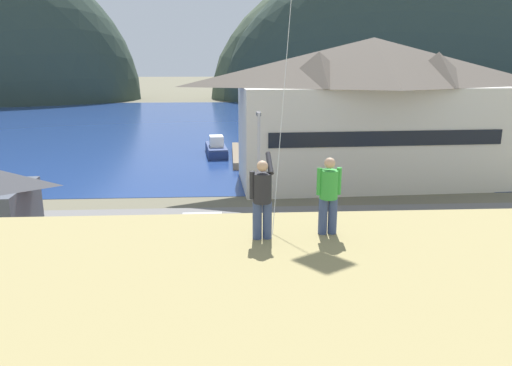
{
  "coord_description": "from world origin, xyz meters",
  "views": [
    {
      "loc": [
        -0.93,
        -16.4,
        9.82
      ],
      "look_at": [
        0.5,
        9.0,
        3.33
      ],
      "focal_mm": 33.64,
      "sensor_mm": 36.0,
      "label": 1
    }
  ],
  "objects_px": {
    "parked_car_front_row_silver": "(149,291)",
    "parked_car_mid_row_center": "(487,230)",
    "parked_car_front_row_red": "(200,232)",
    "parked_car_mid_row_far": "(297,232)",
    "moored_boat_outer_mooring": "(280,146)",
    "parked_car_corner_spot": "(403,233)",
    "person_companion": "(329,193)",
    "parking_light_pole": "(259,163)",
    "parked_car_front_row_end": "(109,245)",
    "harbor_lodge": "(371,108)",
    "moored_boat_wharfside": "(216,149)",
    "wharf_dock": "(248,155)",
    "parked_car_lone_by_shed": "(398,279)",
    "person_kite_flyer": "(262,196)"
  },
  "relations": [
    {
      "from": "parked_car_front_row_end",
      "to": "person_companion",
      "type": "xyz_separation_m",
      "value": [
        8.1,
        -12.23,
        5.92
      ]
    },
    {
      "from": "parked_car_front_row_end",
      "to": "parked_car_lone_by_shed",
      "type": "distance_m",
      "value": 13.59
    },
    {
      "from": "harbor_lodge",
      "to": "parked_car_front_row_red",
      "type": "bearing_deg",
      "value": -132.52
    },
    {
      "from": "wharf_dock",
      "to": "parked_car_corner_spot",
      "type": "height_order",
      "value": "parked_car_corner_spot"
    },
    {
      "from": "parked_car_lone_by_shed",
      "to": "parking_light_pole",
      "type": "relative_size",
      "value": 0.63
    },
    {
      "from": "moored_boat_outer_mooring",
      "to": "parked_car_lone_by_shed",
      "type": "xyz_separation_m",
      "value": [
        1.34,
        -34.13,
        0.34
      ]
    },
    {
      "from": "parked_car_corner_spot",
      "to": "person_companion",
      "type": "relative_size",
      "value": 2.47
    },
    {
      "from": "parked_car_lone_by_shed",
      "to": "parked_car_mid_row_far",
      "type": "relative_size",
      "value": 1.01
    },
    {
      "from": "parked_car_corner_spot",
      "to": "parked_car_front_row_red",
      "type": "bearing_deg",
      "value": 175.92
    },
    {
      "from": "parked_car_front_row_red",
      "to": "person_kite_flyer",
      "type": "relative_size",
      "value": 2.27
    },
    {
      "from": "parked_car_corner_spot",
      "to": "person_companion",
      "type": "xyz_separation_m",
      "value": [
        -6.83,
        -13.09,
        5.92
      ]
    },
    {
      "from": "parked_car_corner_spot",
      "to": "person_kite_flyer",
      "type": "relative_size",
      "value": 2.31
    },
    {
      "from": "moored_boat_wharfside",
      "to": "parked_car_mid_row_far",
      "type": "bearing_deg",
      "value": -79.72
    },
    {
      "from": "harbor_lodge",
      "to": "parked_car_mid_row_far",
      "type": "distance_m",
      "value": 17.14
    },
    {
      "from": "moored_boat_outer_mooring",
      "to": "parked_car_front_row_red",
      "type": "height_order",
      "value": "moored_boat_outer_mooring"
    },
    {
      "from": "parked_car_mid_row_center",
      "to": "parked_car_corner_spot",
      "type": "distance_m",
      "value": 4.7
    },
    {
      "from": "parked_car_front_row_end",
      "to": "parked_car_mid_row_center",
      "type": "relative_size",
      "value": 1.02
    },
    {
      "from": "parked_car_lone_by_shed",
      "to": "parked_car_front_row_red",
      "type": "xyz_separation_m",
      "value": [
        -8.5,
        6.06,
        0.0
      ]
    },
    {
      "from": "parked_car_front_row_red",
      "to": "parked_car_mid_row_far",
      "type": "bearing_deg",
      "value": -3.53
    },
    {
      "from": "wharf_dock",
      "to": "moored_boat_wharfside",
      "type": "relative_size",
      "value": 1.79
    },
    {
      "from": "parked_car_front_row_silver",
      "to": "parked_car_mid_row_center",
      "type": "xyz_separation_m",
      "value": [
        16.94,
        6.02,
        0.0
      ]
    },
    {
      "from": "parked_car_front_row_silver",
      "to": "parked_car_mid_row_far",
      "type": "bearing_deg",
      "value": 42.6
    },
    {
      "from": "harbor_lodge",
      "to": "parked_car_mid_row_center",
      "type": "relative_size",
      "value": 5.22
    },
    {
      "from": "moored_boat_outer_mooring",
      "to": "parked_car_mid_row_far",
      "type": "xyz_separation_m",
      "value": [
        -2.06,
        -28.38,
        0.34
      ]
    },
    {
      "from": "harbor_lodge",
      "to": "parked_car_front_row_silver",
      "type": "bearing_deg",
      "value": -125.26
    },
    {
      "from": "parking_light_pole",
      "to": "moored_boat_outer_mooring",
      "type": "bearing_deg",
      "value": 81.16
    },
    {
      "from": "parked_car_mid_row_center",
      "to": "parked_car_front_row_end",
      "type": "bearing_deg",
      "value": -176.8
    },
    {
      "from": "parked_car_front_row_end",
      "to": "parked_car_lone_by_shed",
      "type": "xyz_separation_m",
      "value": [
        12.84,
        -4.44,
        0.0
      ]
    },
    {
      "from": "moored_boat_outer_mooring",
      "to": "parked_car_mid_row_center",
      "type": "height_order",
      "value": "moored_boat_outer_mooring"
    },
    {
      "from": "harbor_lodge",
      "to": "moored_boat_wharfside",
      "type": "bearing_deg",
      "value": 135.04
    },
    {
      "from": "parked_car_front_row_end",
      "to": "parked_car_mid_row_center",
      "type": "distance_m",
      "value": 19.65
    },
    {
      "from": "moored_boat_wharfside",
      "to": "parked_car_front_row_end",
      "type": "xyz_separation_m",
      "value": [
        -4.53,
        -28.39,
        0.34
      ]
    },
    {
      "from": "parked_car_corner_spot",
      "to": "parked_car_mid_row_far",
      "type": "bearing_deg",
      "value": 175.4
    },
    {
      "from": "parked_car_lone_by_shed",
      "to": "person_kite_flyer",
      "type": "distance_m",
      "value": 11.75
    },
    {
      "from": "parked_car_front_row_red",
      "to": "parked_car_corner_spot",
      "type": "xyz_separation_m",
      "value": [
        10.59,
        -0.76,
        0.0
      ]
    },
    {
      "from": "parked_car_front_row_end",
      "to": "parked_car_front_row_red",
      "type": "bearing_deg",
      "value": 20.4
    },
    {
      "from": "moored_boat_outer_mooring",
      "to": "parked_car_mid_row_far",
      "type": "bearing_deg",
      "value": -94.15
    },
    {
      "from": "parked_car_front_row_silver",
      "to": "parking_light_pole",
      "type": "bearing_deg",
      "value": 62.74
    },
    {
      "from": "parking_light_pole",
      "to": "harbor_lodge",
      "type": "bearing_deg",
      "value": 48.87
    },
    {
      "from": "parked_car_front_row_red",
      "to": "parked_car_mid_row_far",
      "type": "xyz_separation_m",
      "value": [
        5.1,
        -0.31,
        0.0
      ]
    },
    {
      "from": "parked_car_front_row_end",
      "to": "parked_car_front_row_red",
      "type": "relative_size",
      "value": 1.03
    },
    {
      "from": "wharf_dock",
      "to": "parked_car_front_row_red",
      "type": "height_order",
      "value": "parked_car_front_row_red"
    },
    {
      "from": "wharf_dock",
      "to": "parked_car_mid_row_far",
      "type": "bearing_deg",
      "value": -86.4
    },
    {
      "from": "parked_car_mid_row_center",
      "to": "parked_car_front_row_red",
      "type": "xyz_separation_m",
      "value": [
        -15.28,
        0.52,
        0.0
      ]
    },
    {
      "from": "person_kite_flyer",
      "to": "parked_car_front_row_red",
      "type": "bearing_deg",
      "value": 99.19
    },
    {
      "from": "moored_boat_wharfside",
      "to": "parked_car_front_row_end",
      "type": "bearing_deg",
      "value": -99.07
    },
    {
      "from": "parked_car_lone_by_shed",
      "to": "parked_car_mid_row_far",
      "type": "xyz_separation_m",
      "value": [
        -3.39,
        5.74,
        0.0
      ]
    },
    {
      "from": "parked_car_front_row_silver",
      "to": "parked_car_corner_spot",
      "type": "height_order",
      "value": "same"
    },
    {
      "from": "parking_light_pole",
      "to": "person_companion",
      "type": "distance_m",
      "value": 17.13
    },
    {
      "from": "moored_boat_wharfside",
      "to": "parked_car_lone_by_shed",
      "type": "height_order",
      "value": "moored_boat_wharfside"
    }
  ]
}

